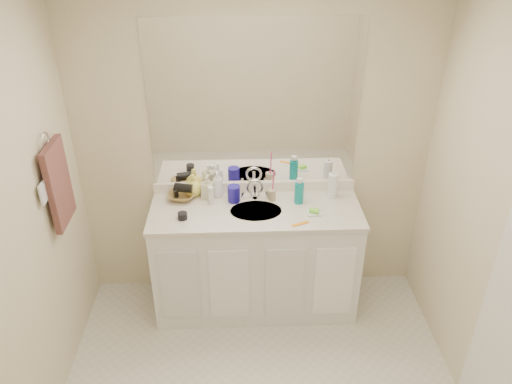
{
  "coord_description": "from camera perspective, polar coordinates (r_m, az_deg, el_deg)",
  "views": [
    {
      "loc": [
        -0.12,
        -2.01,
        2.77
      ],
      "look_at": [
        0.0,
        0.97,
        1.05
      ],
      "focal_mm": 35.0,
      "sensor_mm": 36.0,
      "label": 1
    }
  ],
  "objects": [
    {
      "name": "sink_basin",
      "position": [
        3.57,
        -0.02,
        -2.3
      ],
      "size": [
        0.37,
        0.37,
        0.02
      ],
      "primitive_type": "cylinder",
      "color": "beige",
      "rests_on": "countertop"
    },
    {
      "name": "wall_back",
      "position": [
        3.66,
        -0.21,
        4.57
      ],
      "size": [
        2.6,
        0.02,
        2.4
      ],
      "primitive_type": "cube",
      "color": "beige",
      "rests_on": "floor"
    },
    {
      "name": "blue_mug",
      "position": [
        3.64,
        -2.54,
        -0.21
      ],
      "size": [
        0.12,
        0.12,
        0.12
      ],
      "primitive_type": "cylinder",
      "rotation": [
        0.0,
        0.0,
        0.41
      ],
      "color": "#1E1596",
      "rests_on": "countertop"
    },
    {
      "name": "mouthwash_bottle",
      "position": [
        3.63,
        4.94,
        -0.1
      ],
      "size": [
        0.08,
        0.08,
        0.16
      ],
      "primitive_type": "cylinder",
      "rotation": [
        0.0,
        0.0,
        -0.26
      ],
      "color": "#0C9092",
      "rests_on": "countertop"
    },
    {
      "name": "orange_comb",
      "position": [
        3.42,
        5.08,
        -3.63
      ],
      "size": [
        0.13,
        0.08,
        0.01
      ],
      "primitive_type": "cube",
      "rotation": [
        0.0,
        0.0,
        0.41
      ],
      "color": "orange",
      "rests_on": "countertop"
    },
    {
      "name": "towel_ring",
      "position": [
        3.25,
        -22.94,
        5.44
      ],
      "size": [
        0.01,
        0.11,
        0.11
      ],
      "primitive_type": "torus",
      "rotation": [
        0.0,
        1.57,
        0.0
      ],
      "color": "silver",
      "rests_on": "wall_left"
    },
    {
      "name": "tan_cup",
      "position": [
        3.67,
        1.8,
        -0.32
      ],
      "size": [
        0.07,
        0.07,
        0.08
      ],
      "primitive_type": "cylinder",
      "rotation": [
        0.0,
        0.0,
        0.21
      ],
      "color": "tan",
      "rests_on": "countertop"
    },
    {
      "name": "extra_white_bottle",
      "position": [
        3.62,
        -5.16,
        -0.41
      ],
      "size": [
        0.04,
        0.04,
        0.14
      ],
      "primitive_type": "cylinder",
      "rotation": [
        0.0,
        0.0,
        -0.02
      ],
      "color": "white",
      "rests_on": "countertop"
    },
    {
      "name": "green_soap",
      "position": [
        3.53,
        6.66,
        -2.14
      ],
      "size": [
        0.08,
        0.07,
        0.02
      ],
      "primitive_type": "cube",
      "rotation": [
        0.0,
        0.0,
        -0.4
      ],
      "color": "#7DE838",
      "rests_on": "soap_dish"
    },
    {
      "name": "faucet",
      "position": [
        3.69,
        -0.13,
        0.08
      ],
      "size": [
        0.02,
        0.02,
        0.11
      ],
      "primitive_type": "cylinder",
      "color": "silver",
      "rests_on": "countertop"
    },
    {
      "name": "wicker_basket",
      "position": [
        3.73,
        -8.5,
        -0.41
      ],
      "size": [
        0.23,
        0.23,
        0.05
      ],
      "primitive_type": "imported",
      "rotation": [
        0.0,
        0.0,
        -0.11
      ],
      "color": "olive",
      "rests_on": "countertop"
    },
    {
      "name": "dark_jar",
      "position": [
        3.49,
        -8.4,
        -2.72
      ],
      "size": [
        0.08,
        0.08,
        0.05
      ],
      "primitive_type": "cylinder",
      "rotation": [
        0.0,
        0.0,
        -0.24
      ],
      "color": "black",
      "rests_on": "countertop"
    },
    {
      "name": "hair_dryer",
      "position": [
        3.7,
        -8.27,
        0.46
      ],
      "size": [
        0.14,
        0.1,
        0.07
      ],
      "primitive_type": "cylinder",
      "rotation": [
        0.0,
        1.57,
        -0.24
      ],
      "color": "black",
      "rests_on": "wicker_basket"
    },
    {
      "name": "soap_bottle_cream",
      "position": [
        3.69,
        -5.52,
        0.59
      ],
      "size": [
        0.1,
        0.11,
        0.18
      ],
      "primitive_type": "imported",
      "rotation": [
        0.0,
        0.0,
        -0.32
      ],
      "color": "beige",
      "rests_on": "countertop"
    },
    {
      "name": "soap_dish",
      "position": [
        3.54,
        6.64,
        -2.4
      ],
      "size": [
        0.1,
        0.08,
        0.01
      ],
      "primitive_type": "cube",
      "rotation": [
        0.0,
        0.0,
        0.02
      ],
      "color": "white",
      "rests_on": "countertop"
    },
    {
      "name": "backsplash",
      "position": [
        3.78,
        -0.19,
        0.63
      ],
      "size": [
        1.52,
        0.03,
        0.08
      ],
      "primitive_type": "cube",
      "color": "white",
      "rests_on": "countertop"
    },
    {
      "name": "clear_pump_bottle",
      "position": [
        3.72,
        8.74,
        0.73
      ],
      "size": [
        0.09,
        0.09,
        0.19
      ],
      "primitive_type": "cylinder",
      "rotation": [
        0.0,
        0.0,
        0.35
      ],
      "color": "white",
      "rests_on": "countertop"
    },
    {
      "name": "toothbrush",
      "position": [
        3.62,
        1.98,
        1.18
      ],
      "size": [
        0.02,
        0.04,
        0.21
      ],
      "primitive_type": "cylinder",
      "rotation": [
        0.14,
        0.0,
        0.29
      ],
      "color": "#FF4391",
      "rests_on": "tan_cup"
    },
    {
      "name": "vanity_cabinet",
      "position": [
        3.84,
        -0.03,
        -7.74
      ],
      "size": [
        1.5,
        0.55,
        0.85
      ],
      "primitive_type": "cube",
      "color": "white",
      "rests_on": "floor"
    },
    {
      "name": "hand_towel",
      "position": [
        3.37,
        -21.63,
        0.83
      ],
      "size": [
        0.04,
        0.32,
        0.55
      ],
      "primitive_type": "cube",
      "color": "#452725",
      "rests_on": "towel_ring"
    },
    {
      "name": "ceiling",
      "position": [
        2.05,
        1.17,
        19.54
      ],
      "size": [
        2.6,
        2.6,
        0.02
      ],
      "primitive_type": "cube",
      "color": "white",
      "rests_on": "wall_back"
    },
    {
      "name": "soap_bottle_white",
      "position": [
        3.69,
        -4.41,
        0.9
      ],
      "size": [
        0.08,
        0.08,
        0.2
      ],
      "primitive_type": "imported",
      "rotation": [
        0.0,
        0.0,
        0.04
      ],
      "color": "white",
      "rests_on": "countertop"
    },
    {
      "name": "switch_plate",
      "position": [
        3.19,
        -23.18,
        -0.15
      ],
      "size": [
        0.01,
        0.08,
        0.13
      ],
      "primitive_type": "cube",
      "color": "silver",
      "rests_on": "wall_left"
    },
    {
      "name": "mirror",
      "position": [
        3.52,
        -0.21,
        9.83
      ],
      "size": [
        1.48,
        0.01,
        1.2
      ],
      "primitive_type": "cube",
      "color": "white",
      "rests_on": "wall_back"
    },
    {
      "name": "soap_bottle_yellow",
      "position": [
        3.74,
        -7.18,
        0.78
      ],
      "size": [
        0.16,
        0.16,
        0.17
      ],
      "primitive_type": "imported",
      "rotation": [
        0.0,
        0.0,
        0.28
      ],
      "color": "#F5EA5F",
      "rests_on": "countertop"
    },
    {
      "name": "wall_left",
      "position": [
        2.81,
        -26.91,
        -7.81
      ],
      "size": [
        0.02,
        2.6,
        2.4
      ],
      "primitive_type": "cube",
      "color": "beige",
      "rests_on": "floor"
    },
    {
      "name": "countertop",
      "position": [
        3.58,
        -0.03,
        -2.17
      ],
      "size": [
        1.52,
        0.57,
        0.03
      ],
      "primitive_type": "cube",
      "color": "silver",
      "rests_on": "vanity_cabinet"
    }
  ]
}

